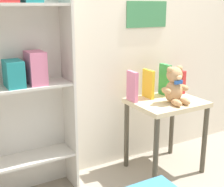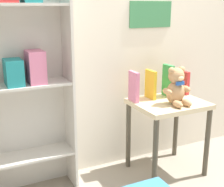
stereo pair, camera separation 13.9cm
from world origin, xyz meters
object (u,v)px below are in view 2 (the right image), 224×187
at_px(display_table, 168,114).
at_px(book_standing_green, 168,81).
at_px(book_standing_pink, 134,87).
at_px(book_standing_red, 183,82).
at_px(book_standing_yellow, 151,84).
at_px(bookshelf_side, 24,70).
at_px(teddy_bear, 177,87).

xyz_separation_m(display_table, book_standing_green, (0.08, 0.13, 0.23)).
distance_m(book_standing_pink, book_standing_red, 0.49).
bearing_deg(book_standing_yellow, bookshelf_side, 175.46).
bearing_deg(teddy_bear, display_table, 96.19).
bearing_deg(book_standing_red, teddy_bear, -135.92).
bearing_deg(book_standing_yellow, book_standing_red, 0.08).
xyz_separation_m(book_standing_yellow, book_standing_red, (0.33, 0.00, -0.02)).
height_order(book_standing_green, book_standing_red, book_standing_green).
bearing_deg(book_standing_pink, book_standing_green, 3.81).
bearing_deg(display_table, teddy_bear, -83.81).
relative_size(book_standing_pink, book_standing_red, 1.20).
xyz_separation_m(teddy_bear, book_standing_pink, (-0.25, 0.20, -0.01)).
bearing_deg(book_standing_green, book_standing_pink, -179.94).
xyz_separation_m(display_table, book_standing_red, (0.24, 0.14, 0.20)).
bearing_deg(bookshelf_side, book_standing_green, -4.07).
bearing_deg(book_standing_pink, book_standing_yellow, 7.17).
bearing_deg(book_standing_pink, book_standing_red, 4.36).
xyz_separation_m(book_standing_pink, book_standing_red, (0.49, 0.01, -0.02)).
distance_m(teddy_bear, book_standing_green, 0.22).
xyz_separation_m(bookshelf_side, book_standing_yellow, (0.97, -0.07, -0.19)).
relative_size(teddy_bear, book_standing_red, 1.46).
bearing_deg(book_standing_pink, teddy_bear, -36.21).
height_order(bookshelf_side, display_table, bookshelf_side).
relative_size(display_table, teddy_bear, 2.10).
distance_m(bookshelf_side, book_standing_red, 1.31).
bearing_deg(book_standing_pink, display_table, -24.63).
xyz_separation_m(bookshelf_side, display_table, (1.05, -0.21, -0.41)).
bearing_deg(book_standing_red, book_standing_pink, -177.03).
relative_size(book_standing_pink, book_standing_yellow, 1.03).
xyz_separation_m(display_table, book_standing_yellow, (-0.08, 0.14, 0.22)).
xyz_separation_m(book_standing_yellow, book_standing_green, (0.16, -0.01, 0.02)).
height_order(display_table, book_standing_pink, book_standing_pink).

